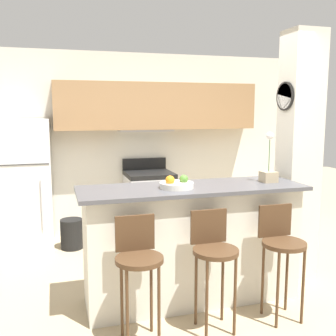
# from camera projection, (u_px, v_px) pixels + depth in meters

# --- Properties ---
(ground_plane) EXTENTS (14.00, 14.00, 0.00)m
(ground_plane) POSITION_uv_depth(u_px,v_px,m) (191.00, 298.00, 3.69)
(ground_plane) COLOR tan
(wall_back) EXTENTS (5.60, 0.38, 2.55)m
(wall_back) POSITION_uv_depth(u_px,v_px,m) (146.00, 129.00, 5.60)
(wall_back) COLOR silver
(wall_back) RESTS_ON ground_plane
(pillar_right) EXTENTS (0.38, 0.32, 2.55)m
(pillar_right) POSITION_uv_depth(u_px,v_px,m) (298.00, 156.00, 4.08)
(pillar_right) COLOR silver
(pillar_right) RESTS_ON ground_plane
(counter_bar) EXTENTS (2.06, 0.66, 1.08)m
(counter_bar) POSITION_uv_depth(u_px,v_px,m) (192.00, 243.00, 3.62)
(counter_bar) COLOR silver
(counter_bar) RESTS_ON ground_plane
(refrigerator) EXTENTS (0.68, 0.63, 1.65)m
(refrigerator) POSITION_uv_depth(u_px,v_px,m) (24.00, 185.00, 4.96)
(refrigerator) COLOR white
(refrigerator) RESTS_ON ground_plane
(stove_range) EXTENTS (0.63, 0.63, 1.07)m
(stove_range) POSITION_uv_depth(u_px,v_px,m) (149.00, 204.00, 5.47)
(stove_range) COLOR silver
(stove_range) RESTS_ON ground_plane
(bar_stool_left) EXTENTS (0.36, 0.36, 0.96)m
(bar_stool_left) POSITION_uv_depth(u_px,v_px,m) (138.00, 260.00, 2.95)
(bar_stool_left) COLOR #4C331E
(bar_stool_left) RESTS_ON ground_plane
(bar_stool_mid) EXTENTS (0.36, 0.36, 0.96)m
(bar_stool_mid) POSITION_uv_depth(u_px,v_px,m) (214.00, 252.00, 3.12)
(bar_stool_mid) COLOR #4C331E
(bar_stool_mid) RESTS_ON ground_plane
(bar_stool_right) EXTENTS (0.36, 0.36, 0.96)m
(bar_stool_right) POSITION_uv_depth(u_px,v_px,m) (281.00, 245.00, 3.29)
(bar_stool_right) COLOR #4C331E
(bar_stool_right) RESTS_ON ground_plane
(orchid_vase) EXTENTS (0.14, 0.14, 0.47)m
(orchid_vase) POSITION_uv_depth(u_px,v_px,m) (269.00, 170.00, 3.73)
(orchid_vase) COLOR tan
(orchid_vase) RESTS_ON counter_bar
(fruit_bowl) EXTENTS (0.30, 0.30, 0.12)m
(fruit_bowl) POSITION_uv_depth(u_px,v_px,m) (177.00, 184.00, 3.45)
(fruit_bowl) COLOR silver
(fruit_bowl) RESTS_ON counter_bar
(trash_bin) EXTENTS (0.28, 0.28, 0.38)m
(trash_bin) POSITION_uv_depth(u_px,v_px,m) (72.00, 234.00, 5.02)
(trash_bin) COLOR black
(trash_bin) RESTS_ON ground_plane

